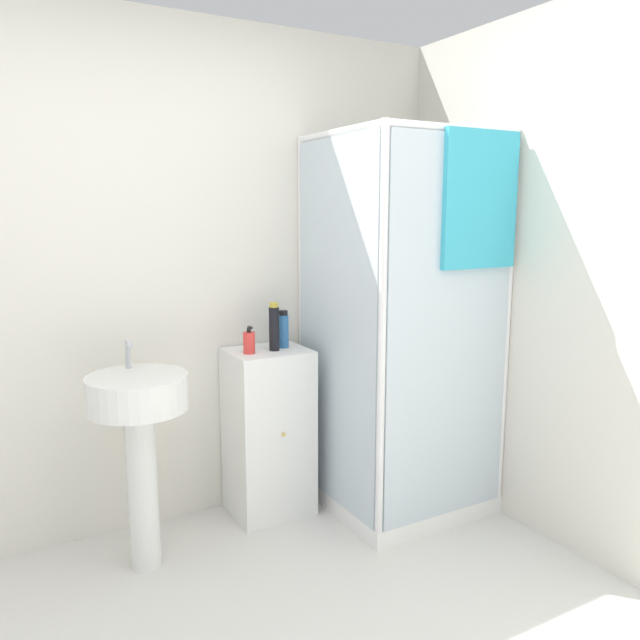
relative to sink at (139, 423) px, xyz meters
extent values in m
cube|color=silver|center=(0.10, 0.41, 0.58)|extent=(6.40, 0.06, 2.50)
cube|color=white|center=(1.37, -0.02, -0.63)|extent=(0.80, 0.80, 0.09)
cylinder|color=white|center=(1.76, 0.36, 0.31)|extent=(0.04, 0.04, 1.96)
cylinder|color=white|center=(0.99, 0.36, 0.31)|extent=(0.04, 0.04, 1.96)
cylinder|color=white|center=(1.76, -0.40, 0.31)|extent=(0.04, 0.04, 1.96)
cylinder|color=white|center=(0.99, -0.40, 0.31)|extent=(0.04, 0.04, 1.96)
cylinder|color=white|center=(1.37, -0.40, 1.27)|extent=(0.76, 0.04, 0.04)
cylinder|color=white|center=(1.37, 0.36, 1.27)|extent=(0.76, 0.04, 0.04)
cylinder|color=white|center=(0.99, -0.02, 1.27)|extent=(0.04, 0.76, 0.04)
cylinder|color=white|center=(1.76, -0.02, 1.27)|extent=(0.04, 0.76, 0.04)
cube|color=silver|center=(1.37, -0.41, 0.34)|extent=(0.73, 0.01, 1.84)
cube|color=silver|center=(0.98, -0.02, 0.34)|extent=(0.01, 0.73, 1.84)
cylinder|color=#B7BABF|center=(1.57, 0.30, 0.15)|extent=(0.02, 0.02, 1.47)
cylinder|color=#B7BABF|center=(1.57, 0.25, 0.91)|extent=(0.07, 0.07, 0.04)
cube|color=#38ADC6|center=(1.51, -0.43, 0.96)|extent=(0.44, 0.03, 0.63)
cube|color=white|center=(0.71, 0.21, -0.23)|extent=(0.40, 0.34, 0.88)
sphere|color=gold|center=(0.71, 0.03, -0.19)|extent=(0.02, 0.02, 0.02)
cylinder|color=white|center=(0.00, 0.00, -0.30)|extent=(0.13, 0.13, 0.74)
cylinder|color=white|center=(0.00, 0.00, 0.14)|extent=(0.43, 0.43, 0.15)
cylinder|color=#B7BABF|center=(0.00, 0.15, 0.28)|extent=(0.02, 0.02, 0.13)
cube|color=#B7BABF|center=(0.00, 0.12, 0.33)|extent=(0.02, 0.07, 0.02)
cylinder|color=red|center=(0.60, 0.18, 0.26)|extent=(0.06, 0.06, 0.11)
cylinder|color=black|center=(0.60, 0.18, 0.32)|extent=(0.02, 0.02, 0.02)
cube|color=black|center=(0.60, 0.16, 0.34)|extent=(0.01, 0.03, 0.01)
cylinder|color=black|center=(0.73, 0.18, 0.32)|extent=(0.05, 0.05, 0.22)
cylinder|color=gold|center=(0.73, 0.18, 0.44)|extent=(0.04, 0.04, 0.02)
cylinder|color=#2D66A3|center=(0.80, 0.22, 0.29)|extent=(0.05, 0.05, 0.17)
cylinder|color=black|center=(0.80, 0.22, 0.39)|extent=(0.05, 0.05, 0.02)
camera|label=1|loc=(-0.58, -2.63, 0.91)|focal=35.00mm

